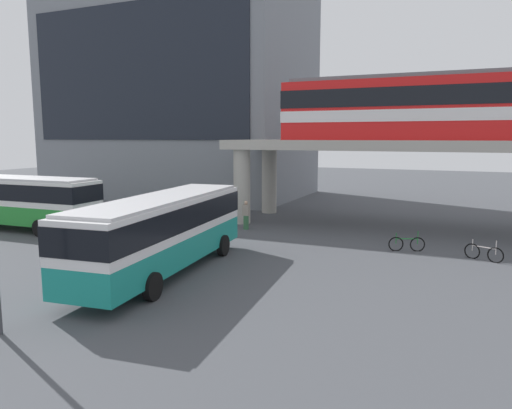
{
  "coord_description": "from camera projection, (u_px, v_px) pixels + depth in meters",
  "views": [
    {
      "loc": [
        12.07,
        -15.68,
        5.65
      ],
      "look_at": [
        2.43,
        6.5,
        2.2
      ],
      "focal_mm": 33.57,
      "sensor_mm": 36.0,
      "label": 1
    }
  ],
  "objects": [
    {
      "name": "ground_plane",
      "position": [
        242.0,
        231.0,
        28.87
      ],
      "size": [
        120.0,
        120.0,
        0.0
      ],
      "primitive_type": "plane",
      "color": "#47494F"
    },
    {
      "name": "station_building",
      "position": [
        182.0,
        91.0,
        46.2
      ],
      "size": [
        23.33,
        14.54,
        19.9
      ],
      "color": "slate",
      "rests_on": "ground_plane"
    },
    {
      "name": "elevated_platform",
      "position": [
        508.0,
        153.0,
        26.9
      ],
      "size": [
        33.31,
        6.37,
        5.42
      ],
      "color": "#ADA89E",
      "rests_on": "ground_plane"
    },
    {
      "name": "train",
      "position": [
        487.0,
        105.0,
        27.0
      ],
      "size": [
        23.87,
        2.96,
        3.84
      ],
      "color": "red",
      "rests_on": "elevated_platform"
    },
    {
      "name": "bus_main",
      "position": [
        163.0,
        226.0,
        19.63
      ],
      "size": [
        3.61,
        11.24,
        3.22
      ],
      "color": "teal",
      "rests_on": "ground_plane"
    },
    {
      "name": "bus_secondary",
      "position": [
        16.0,
        197.0,
        29.12
      ],
      "size": [
        11.11,
        3.01,
        3.22
      ],
      "color": "#268C33",
      "rests_on": "ground_plane"
    },
    {
      "name": "bicycle_green",
      "position": [
        407.0,
        244.0,
        23.73
      ],
      "size": [
        1.71,
        0.64,
        1.04
      ],
      "color": "black",
      "rests_on": "ground_plane"
    },
    {
      "name": "bicycle_silver",
      "position": [
        484.0,
        253.0,
        21.91
      ],
      "size": [
        1.66,
        0.79,
        1.04
      ],
      "color": "black",
      "rests_on": "ground_plane"
    },
    {
      "name": "pedestrian_waiting_near_stop",
      "position": [
        246.0,
        216.0,
        29.23
      ],
      "size": [
        0.42,
        0.32,
        1.76
      ],
      "color": "#33663F",
      "rests_on": "ground_plane"
    }
  ]
}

